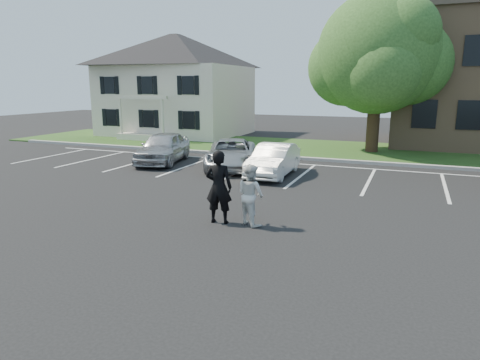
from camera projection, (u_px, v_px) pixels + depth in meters
name	position (u px, v px, depth m)	size (l,w,h in m)	color
ground_plane	(226.00, 235.00, 11.08)	(90.00, 90.00, 0.00)	black
curb	(320.00, 159.00, 21.92)	(40.00, 0.30, 0.15)	gray
grass_strip	(334.00, 150.00, 25.54)	(44.00, 8.00, 0.08)	#25471A
stall_lines	(338.00, 174.00, 18.66)	(34.00, 5.36, 0.01)	silver
house	(177.00, 85.00, 33.09)	(10.30, 9.22, 7.60)	beige
tree	(379.00, 56.00, 23.49)	(7.80, 7.20, 8.80)	black
man_black_suit	(219.00, 187.00, 11.85)	(0.75, 0.49, 2.06)	black
man_white_shirt	(251.00, 195.00, 11.73)	(0.83, 0.65, 1.71)	silver
car_silver_west	(163.00, 147.00, 21.28)	(1.81, 4.50, 1.53)	#ABACB0
car_silver_minivan	(231.00, 154.00, 19.94)	(2.21, 4.79, 1.33)	#9FA2A7
car_white_sedan	(274.00, 160.00, 18.22)	(1.42, 4.08, 1.34)	white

